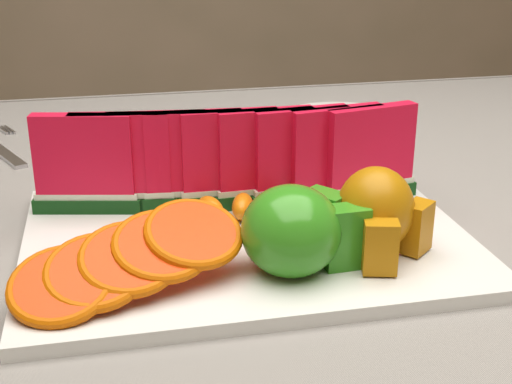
{
  "coord_description": "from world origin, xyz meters",
  "views": [
    {
      "loc": [
        -0.15,
        -0.68,
        1.04
      ],
      "look_at": [
        -0.02,
        -0.1,
        0.81
      ],
      "focal_mm": 50.0,
      "sensor_mm": 36.0,
      "label": 1
    }
  ],
  "objects_px": {
    "side_plate": "(341,120)",
    "platter": "(246,238)",
    "apple_cluster": "(299,231)",
    "pear_cluster": "(378,212)"
  },
  "relations": [
    {
      "from": "side_plate",
      "to": "platter",
      "type": "bearing_deg",
      "value": -120.25
    },
    {
      "from": "apple_cluster",
      "to": "pear_cluster",
      "type": "xyz_separation_m",
      "value": [
        0.07,
        0.01,
        0.01
      ]
    },
    {
      "from": "platter",
      "to": "side_plate",
      "type": "height_order",
      "value": "platter"
    },
    {
      "from": "platter",
      "to": "pear_cluster",
      "type": "distance_m",
      "value": 0.13
    },
    {
      "from": "platter",
      "to": "side_plate",
      "type": "xyz_separation_m",
      "value": [
        0.21,
        0.37,
        -0.0
      ]
    },
    {
      "from": "pear_cluster",
      "to": "side_plate",
      "type": "height_order",
      "value": "pear_cluster"
    },
    {
      "from": "apple_cluster",
      "to": "pear_cluster",
      "type": "bearing_deg",
      "value": 8.53
    },
    {
      "from": "pear_cluster",
      "to": "apple_cluster",
      "type": "bearing_deg",
      "value": -171.47
    },
    {
      "from": "platter",
      "to": "apple_cluster",
      "type": "distance_m",
      "value": 0.09
    },
    {
      "from": "platter",
      "to": "apple_cluster",
      "type": "height_order",
      "value": "apple_cluster"
    }
  ]
}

